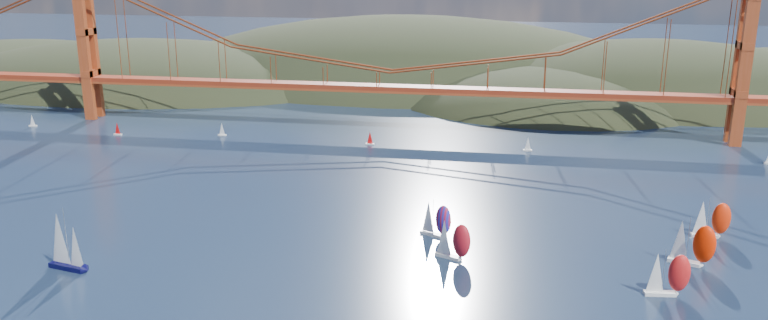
{
  "coord_description": "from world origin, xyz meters",
  "views": [
    {
      "loc": [
        43.61,
        -88.06,
        66.71
      ],
      "look_at": [
        12.79,
        90.0,
        14.48
      ],
      "focal_mm": 35.0,
      "sensor_mm": 36.0,
      "label": 1
    }
  ],
  "objects_px": {
    "sloop_navy": "(64,242)",
    "racer_0": "(452,239)",
    "racer_1": "(667,274)",
    "racer_rwb": "(435,219)",
    "racer_3": "(711,219)",
    "racer_2": "(692,243)"
  },
  "relations": [
    {
      "from": "racer_2",
      "to": "racer_1",
      "type": "bearing_deg",
      "value": -95.41
    },
    {
      "from": "racer_3",
      "to": "racer_rwb",
      "type": "distance_m",
      "value": 64.83
    },
    {
      "from": "racer_0",
      "to": "sloop_navy",
      "type": "bearing_deg",
      "value": -142.56
    },
    {
      "from": "racer_1",
      "to": "racer_rwb",
      "type": "distance_m",
      "value": 53.4
    },
    {
      "from": "sloop_navy",
      "to": "racer_2",
      "type": "xyz_separation_m",
      "value": [
        131.59,
        24.81,
        -1.01
      ]
    },
    {
      "from": "racer_2",
      "to": "sloop_navy",
      "type": "bearing_deg",
      "value": -148.83
    },
    {
      "from": "racer_0",
      "to": "racer_3",
      "type": "bearing_deg",
      "value": 45.32
    },
    {
      "from": "racer_2",
      "to": "racer_3",
      "type": "distance_m",
      "value": 19.23
    },
    {
      "from": "sloop_navy",
      "to": "racer_0",
      "type": "distance_m",
      "value": 82.96
    },
    {
      "from": "sloop_navy",
      "to": "racer_0",
      "type": "bearing_deg",
      "value": 26.07
    },
    {
      "from": "racer_3",
      "to": "sloop_navy",
      "type": "bearing_deg",
      "value": -164.79
    },
    {
      "from": "racer_1",
      "to": "racer_2",
      "type": "distance_m",
      "value": 18.1
    },
    {
      "from": "racer_2",
      "to": "racer_0",
      "type": "bearing_deg",
      "value": -153.31
    },
    {
      "from": "racer_rwb",
      "to": "racer_1",
      "type": "bearing_deg",
      "value": 0.02
    },
    {
      "from": "sloop_navy",
      "to": "racer_2",
      "type": "relative_size",
      "value": 1.28
    },
    {
      "from": "racer_3",
      "to": "racer_rwb",
      "type": "xyz_separation_m",
      "value": [
        -63.97,
        -10.5,
        -0.28
      ]
    },
    {
      "from": "racer_1",
      "to": "sloop_navy",
      "type": "bearing_deg",
      "value": 177.57
    },
    {
      "from": "racer_3",
      "to": "racer_0",
      "type": "bearing_deg",
      "value": -160.32
    },
    {
      "from": "racer_1",
      "to": "racer_0",
      "type": "bearing_deg",
      "value": 159.58
    },
    {
      "from": "racer_3",
      "to": "racer_1",
      "type": "bearing_deg",
      "value": -116.88
    },
    {
      "from": "sloop_navy",
      "to": "racer_rwb",
      "type": "relative_size",
      "value": 1.5
    },
    {
      "from": "racer_0",
      "to": "racer_rwb",
      "type": "xyz_separation_m",
      "value": [
        -5.04,
        12.51,
        -0.2
      ]
    }
  ]
}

